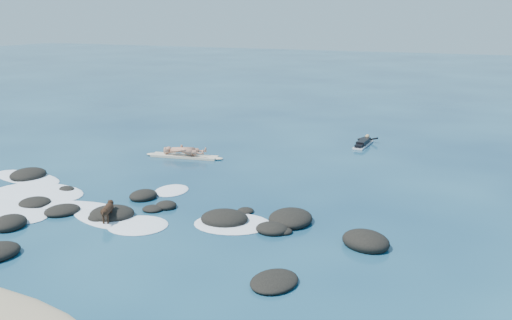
% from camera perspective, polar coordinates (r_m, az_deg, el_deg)
% --- Properties ---
extents(ground, '(160.00, 160.00, 0.00)m').
position_cam_1_polar(ground, '(18.72, -10.33, -4.88)').
color(ground, '#0A2642').
rests_on(ground, ground).
extents(reef_rocks, '(15.11, 7.61, 0.55)m').
position_cam_1_polar(reef_rocks, '(17.73, -10.00, -5.61)').
color(reef_rocks, black).
rests_on(reef_rocks, ground).
extents(breaking_foam, '(12.60, 6.04, 0.12)m').
position_cam_1_polar(breaking_foam, '(19.80, -17.28, -4.20)').
color(breaking_foam, white).
rests_on(breaking_foam, ground).
extents(standing_surfer_rig, '(3.56, 1.11, 2.03)m').
position_cam_1_polar(standing_surfer_rig, '(24.95, -7.23, 2.03)').
color(standing_surfer_rig, beige).
rests_on(standing_surfer_rig, ground).
extents(paddling_surfer_rig, '(1.05, 2.33, 0.41)m').
position_cam_1_polar(paddling_surfer_rig, '(27.64, 10.69, 1.71)').
color(paddling_surfer_rig, silver).
rests_on(paddling_surfer_rig, ground).
extents(dog, '(0.49, 0.97, 0.64)m').
position_cam_1_polar(dog, '(17.71, -14.63, -4.79)').
color(dog, black).
rests_on(dog, ground).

